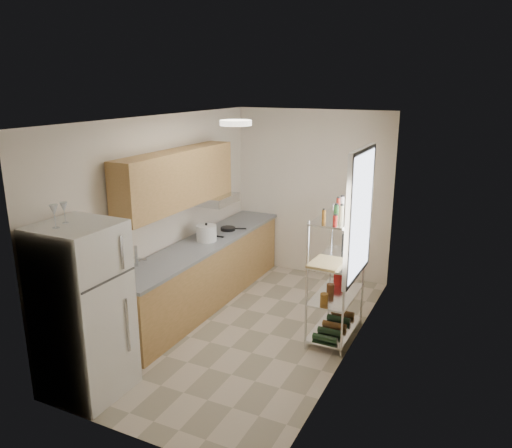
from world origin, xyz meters
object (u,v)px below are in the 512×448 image
at_px(refrigerator, 83,311).
at_px(cutting_board, 327,263).
at_px(espresso_machine, 350,241).
at_px(frying_pan_large, 205,235).
at_px(rice_cooker, 206,233).

height_order(refrigerator, cutting_board, refrigerator).
xyz_separation_m(refrigerator, espresso_machine, (1.94, 2.41, 0.28)).
xyz_separation_m(frying_pan_large, cutting_board, (1.98, -0.62, 0.10)).
relative_size(cutting_board, espresso_machine, 1.62).
height_order(rice_cooker, frying_pan_large, rice_cooker).
relative_size(frying_pan_large, espresso_machine, 0.91).
bearing_deg(cutting_board, refrigerator, -134.37).
bearing_deg(rice_cooker, espresso_machine, 2.58).
distance_m(refrigerator, espresso_machine, 3.10).
height_order(cutting_board, espresso_machine, espresso_machine).
relative_size(refrigerator, espresso_machine, 6.36).
distance_m(frying_pan_large, cutting_board, 2.07).
relative_size(refrigerator, frying_pan_large, 6.99).
relative_size(refrigerator, cutting_board, 3.92).
bearing_deg(frying_pan_large, cutting_board, -19.30).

